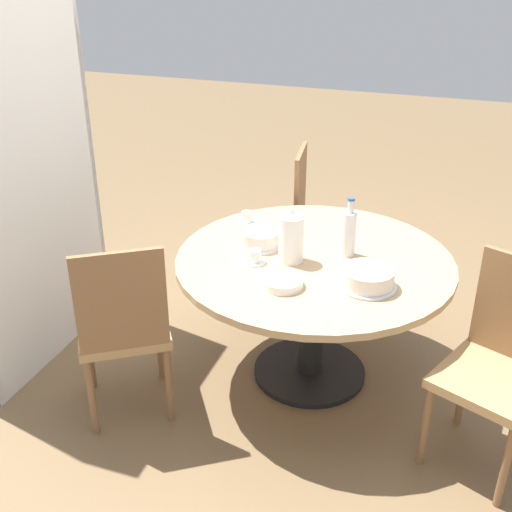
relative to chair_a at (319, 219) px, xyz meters
The scene contains 13 objects.
ground_plane 1.08m from the chair_a, 167.60° to the right, with size 14.00×14.00×0.00m, color brown.
dining_table 0.96m from the chair_a, 167.60° to the right, with size 1.38×1.38×0.70m.
chair_a is the anchor object (origin of this frame).
chair_b 1.62m from the chair_a, 160.20° to the left, with size 0.58×0.58×0.95m.
chair_c 1.67m from the chair_a, 138.30° to the right, with size 0.55×0.55×0.95m.
bookshelf 1.82m from the chair_a, 132.20° to the left, with size 1.07×0.28×1.98m.
coffee_pot 1.06m from the chair_a, behind, with size 0.12×0.12×0.27m.
water_bottle 0.97m from the chair_a, 157.44° to the right, with size 0.07×0.07×0.30m.
cake_main 1.27m from the chair_a, 156.04° to the right, with size 0.27×0.27×0.09m.
cake_second 0.94m from the chair_a, behind, with size 0.22×0.22×0.09m.
cup_a 1.11m from the chair_a, behind, with size 0.11×0.11×0.07m.
cup_b 0.73m from the chair_a, 158.59° to the left, with size 0.11×0.11×0.07m.
plate_stack 1.29m from the chair_a, behind, with size 0.19×0.19×0.04m.
Camera 1 is at (-2.76, -0.67, 2.14)m, focal length 45.00 mm.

